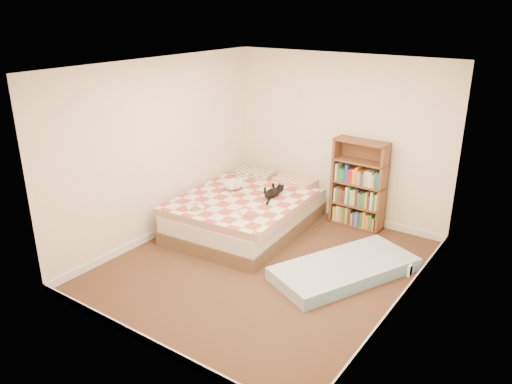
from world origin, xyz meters
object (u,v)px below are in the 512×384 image
Objects in this scene: bed at (248,211)px; white_dog at (233,184)px; bookshelf at (358,194)px; black_cat at (274,192)px; floor_mattress at (345,269)px.

bed is 0.46m from white_dog.
white_dog is at bearing -146.74° from bookshelf.
white_dog is (-0.30, 0.04, 0.35)m from bed.
black_cat is 1.55× the size of white_dog.
bookshelf reaches higher than floor_mattress.
bookshelf is 3.42× the size of white_dog.
bed is 1.85m from floor_mattress.
floor_mattress is 3.02× the size of black_cat.
white_dog is at bearing -168.50° from black_cat.
bed is 1.78× the size of bookshelf.
black_cat is (0.35, 0.15, 0.33)m from bed.
white_dog reaches higher than black_cat.
bed is 3.93× the size of black_cat.
bookshelf is at bearing 34.46° from bed.
white_dog reaches higher than bed.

